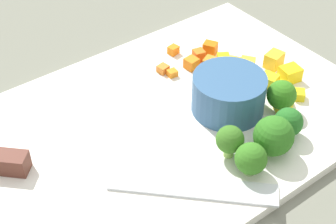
{
  "coord_description": "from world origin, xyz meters",
  "views": [
    {
      "loc": [
        0.26,
        0.35,
        0.4
      ],
      "look_at": [
        0.0,
        0.0,
        0.02
      ],
      "focal_mm": 54.78,
      "sensor_mm": 36.0,
      "label": 1
    }
  ],
  "objects": [
    {
      "name": "ground_plane",
      "position": [
        0.0,
        0.0,
        0.0
      ],
      "size": [
        4.0,
        4.0,
        0.0
      ],
      "primitive_type": "plane",
      "color": "slate"
    },
    {
      "name": "cutting_board",
      "position": [
        0.0,
        0.0,
        0.01
      ],
      "size": [
        0.47,
        0.32,
        0.01
      ],
      "primitive_type": "cube",
      "color": "white",
      "rests_on": "ground_plane"
    },
    {
      "name": "prep_bowl",
      "position": [
        -0.07,
        0.03,
        0.03
      ],
      "size": [
        0.08,
        0.08,
        0.04
      ],
      "primitive_type": "cylinder",
      "color": "#335B87",
      "rests_on": "cutting_board"
    },
    {
      "name": "chef_knife",
      "position": [
        0.13,
        0.01,
        0.02
      ],
      "size": [
        0.23,
        0.23,
        0.02
      ],
      "rotation": [
        0.0,
        0.0,
        2.36
      ],
      "color": "silver",
      "rests_on": "cutting_board"
    },
    {
      "name": "carrot_dice_0",
      "position": [
        -0.05,
        -0.06,
        0.02
      ],
      "size": [
        0.01,
        0.01,
        0.01
      ],
      "primitive_type": "cube",
      "rotation": [
        0.0,
        0.0,
        1.46
      ],
      "color": "orange",
      "rests_on": "cutting_board"
    },
    {
      "name": "carrot_dice_1",
      "position": [
        -0.12,
        -0.07,
        0.02
      ],
      "size": [
        0.02,
        0.02,
        0.02
      ],
      "primitive_type": "cube",
      "rotation": [
        0.0,
        0.0,
        2.09
      ],
      "color": "orange",
      "rests_on": "cutting_board"
    },
    {
      "name": "carrot_dice_2",
      "position": [
        -0.1,
        -0.05,
        0.02
      ],
      "size": [
        0.02,
        0.02,
        0.01
      ],
      "primitive_type": "cube",
      "rotation": [
        0.0,
        0.0,
        0.43
      ],
      "color": "orange",
      "rests_on": "cutting_board"
    },
    {
      "name": "carrot_dice_3",
      "position": [
        -0.1,
        -0.07,
        0.02
      ],
      "size": [
        0.02,
        0.02,
        0.01
      ],
      "primitive_type": "cube",
      "rotation": [
        0.0,
        0.0,
        1.33
      ],
      "color": "orange",
      "rests_on": "cutting_board"
    },
    {
      "name": "carrot_dice_4",
      "position": [
        -0.08,
        -0.06,
        0.02
      ],
      "size": [
        0.02,
        0.02,
        0.01
      ],
      "primitive_type": "cube",
      "rotation": [
        0.0,
        0.0,
        1.68
      ],
      "color": "orange",
      "rests_on": "cutting_board"
    },
    {
      "name": "carrot_dice_5",
      "position": [
        -0.05,
        -0.08,
        0.02
      ],
      "size": [
        0.01,
        0.01,
        0.01
      ],
      "primitive_type": "cube",
      "rotation": [
        0.0,
        0.0,
        1.76
      ],
      "color": "orange",
      "rests_on": "cutting_board"
    },
    {
      "name": "carrot_dice_6",
      "position": [
        -0.09,
        -0.1,
        0.02
      ],
      "size": [
        0.01,
        0.01,
        0.01
      ],
      "primitive_type": "cube",
      "rotation": [
        0.0,
        0.0,
        0.19
      ],
      "color": "orange",
      "rests_on": "cutting_board"
    },
    {
      "name": "pepper_dice_0",
      "position": [
        -0.12,
        -0.04,
        0.02
      ],
      "size": [
        0.02,
        0.02,
        0.02
      ],
      "primitive_type": "cube",
      "rotation": [
        0.0,
        0.0,
        2.59
      ],
      "color": "yellow",
      "rests_on": "cutting_board"
    },
    {
      "name": "pepper_dice_1",
      "position": [
        -0.13,
        0.03,
        0.02
      ],
      "size": [
        0.02,
        0.02,
        0.02
      ],
      "primitive_type": "cube",
      "rotation": [
        0.0,
        0.0,
        0.32
      ],
      "color": "yellow",
      "rests_on": "cutting_board"
    },
    {
      "name": "pepper_dice_2",
      "position": [
        -0.12,
        -0.02,
        0.02
      ],
      "size": [
        0.02,
        0.02,
        0.02
      ],
      "primitive_type": "cube",
      "rotation": [
        0.0,
        0.0,
        2.17
      ],
      "color": "yellow",
      "rests_on": "cutting_board"
    },
    {
      "name": "pepper_dice_3",
      "position": [
        -0.11,
        0.07,
        0.02
      ],
      "size": [
        0.02,
        0.02,
        0.02
      ],
      "primitive_type": "cube",
      "rotation": [
        0.0,
        0.0,
        1.29
      ],
      "color": "yellow",
      "rests_on": "cutting_board"
    },
    {
      "name": "pepper_dice_4",
      "position": [
        -0.15,
        0.06,
        0.02
      ],
      "size": [
        0.02,
        0.02,
        0.01
      ],
      "primitive_type": "cube",
      "rotation": [
        0.0,
        0.0,
        2.35
      ],
      "color": "yellow",
      "rests_on": "cutting_board"
    },
    {
      "name": "pepper_dice_5",
      "position": [
        -0.17,
        -0.0,
        0.02
      ],
      "size": [
        0.03,
        0.02,
        0.02
      ],
      "primitive_type": "cube",
      "rotation": [
        0.0,
        0.0,
        1.8
      ],
      "color": "yellow",
      "rests_on": "cutting_board"
    },
    {
      "name": "pepper_dice_6",
      "position": [
        -0.14,
        -0.02,
        0.02
      ],
      "size": [
        0.02,
        0.02,
        0.01
      ],
      "primitive_type": "cube",
      "rotation": [
        0.0,
        0.0,
        0.62
      ],
      "color": "yellow",
      "rests_on": "cutting_board"
    },
    {
      "name": "pepper_dice_7",
      "position": [
        -0.16,
        0.03,
        0.02
      ],
      "size": [
        0.03,
        0.02,
        0.02
      ],
      "primitive_type": "cube",
      "rotation": [
        0.0,
        0.0,
        1.39
      ],
      "color": "yellow",
      "rests_on": "cutting_board"
    },
    {
      "name": "pepper_dice_8",
      "position": [
        -0.13,
        0.06,
        0.02
      ],
      "size": [
        0.02,
        0.02,
        0.01
      ],
      "primitive_type": "cube",
      "rotation": [
        0.0,
        0.0,
        1.02
      ],
      "color": "yellow",
      "rests_on": "cutting_board"
    },
    {
      "name": "pepper_dice_9",
      "position": [
        -0.1,
        -0.04,
        0.02
      ],
      "size": [
        0.02,
        0.02,
        0.01
      ],
      "primitive_type": "cube",
      "rotation": [
        0.0,
        0.0,
        0.72
      ],
      "color": "yellow",
      "rests_on": "cutting_board"
    },
    {
      "name": "broccoli_floret_0",
      "position": [
        -0.02,
        0.12,
        0.03
      ],
      "size": [
        0.03,
        0.03,
        0.04
      ],
      "color": "#8BAD65",
      "rests_on": "cutting_board"
    },
    {
      "name": "broccoli_floret_1",
      "position": [
        -0.05,
        0.11,
        0.04
      ],
      "size": [
        0.04,
        0.04,
        0.04
      ],
      "color": "#82B267",
      "rests_on": "cutting_board"
    },
    {
      "name": "broccoli_floret_2",
      "position": [
        -0.09,
        0.1,
        0.03
      ],
      "size": [
        0.03,
        0.03,
        0.03
      ],
      "color": "#86AC61",
      "rests_on": "cutting_board"
    },
    {
      "name": "broccoli_floret_3",
      "position": [
        -0.11,
        0.06,
        0.03
      ],
      "size": [
        0.03,
        0.03,
        0.04
      ],
      "color": "#8FAE5C",
      "rests_on": "cutting_board"
    },
    {
      "name": "broccoli_floret_4",
      "position": [
        -0.02,
        0.08,
        0.03
      ],
      "size": [
        0.03,
        0.03,
        0.04
      ],
      "color": "#93C159",
      "rests_on": "cutting_board"
    }
  ]
}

